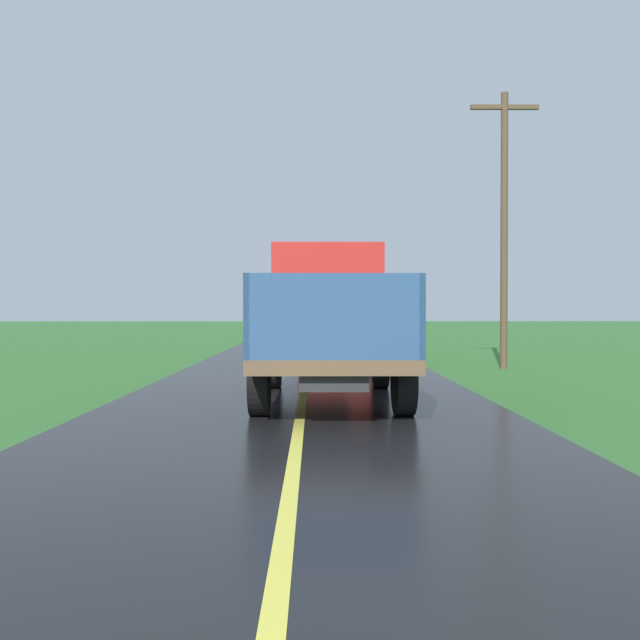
# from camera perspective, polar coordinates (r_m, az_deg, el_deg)

# --- Properties ---
(banana_truck_near) EXTENTS (2.38, 5.82, 2.80)m
(banana_truck_near) POSITION_cam_1_polar(r_m,az_deg,el_deg) (12.00, 0.81, 0.15)
(banana_truck_near) COLOR #2D2D30
(banana_truck_near) RESTS_ON road_surface
(banana_truck_far) EXTENTS (2.38, 5.81, 2.80)m
(banana_truck_far) POSITION_cam_1_polar(r_m,az_deg,el_deg) (22.59, 1.35, 0.49)
(banana_truck_far) COLOR #2D2D30
(banana_truck_far) RESTS_ON road_surface
(utility_pole_roadside) EXTENTS (1.87, 0.20, 7.62)m
(utility_pole_roadside) POSITION_cam_1_polar(r_m,az_deg,el_deg) (19.11, 15.62, 8.24)
(utility_pole_roadside) COLOR brown
(utility_pole_roadside) RESTS_ON ground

